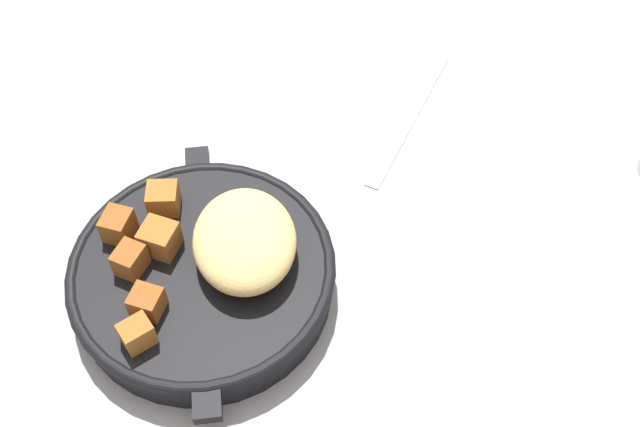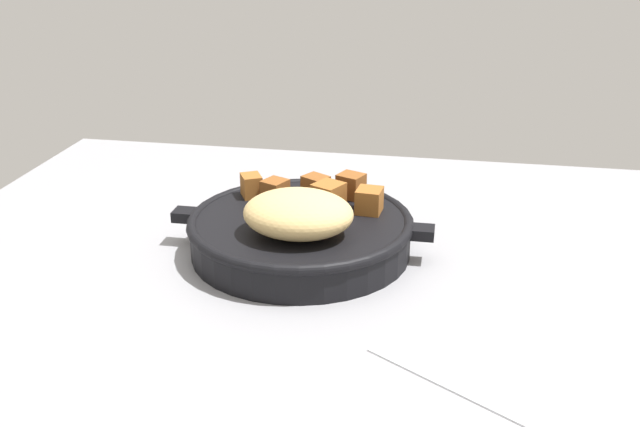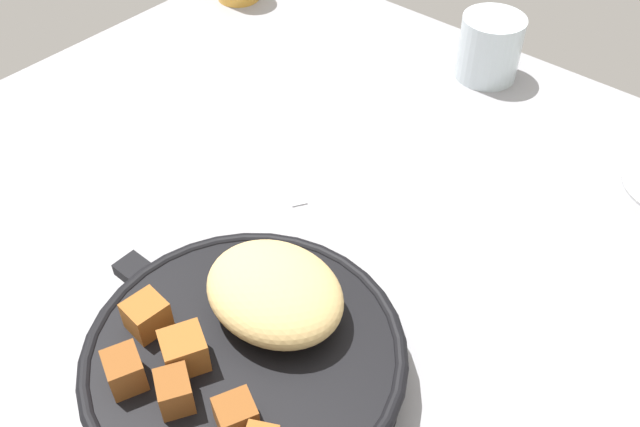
% 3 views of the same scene
% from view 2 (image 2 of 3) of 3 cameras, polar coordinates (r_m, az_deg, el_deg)
% --- Properties ---
extents(ground_plane, '(0.99, 0.95, 0.02)m').
position_cam_2_polar(ground_plane, '(0.74, 0.22, -7.84)').
color(ground_plane, gray).
extents(cast_iron_skillet, '(0.29, 0.25, 0.09)m').
position_cam_2_polar(cast_iron_skillet, '(0.82, -1.48, -1.14)').
color(cast_iron_skillet, black).
rests_on(cast_iron_skillet, ground_plane).
extents(butter_knife, '(0.20, 0.13, 0.00)m').
position_cam_2_polar(butter_knife, '(0.62, 12.60, -13.80)').
color(butter_knife, silver).
rests_on(butter_knife, ground_plane).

